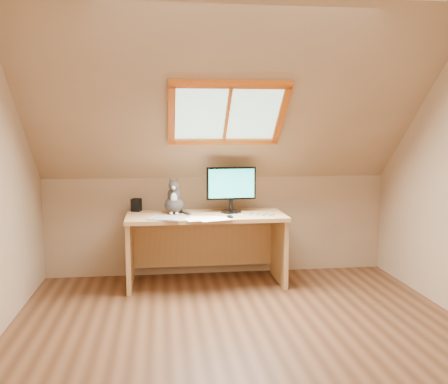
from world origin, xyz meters
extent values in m
plane|color=brown|center=(0.00, 0.00, 0.00)|extent=(3.50, 3.50, 0.00)
cube|color=tan|center=(0.00, -1.75, 1.20)|extent=(3.50, 0.02, 2.40)
cube|color=tan|center=(0.00, 1.75, 0.50)|extent=(3.50, 0.02, 1.00)
cube|color=tan|center=(0.00, 0.97, 1.70)|extent=(3.50, 1.56, 1.41)
cube|color=#B2E0CC|center=(0.00, 1.05, 1.63)|extent=(0.90, 0.53, 0.48)
cube|color=#CD6713|center=(0.00, 1.05, 1.63)|extent=(1.02, 0.64, 0.59)
cube|color=tan|center=(-0.16, 1.38, 0.67)|extent=(1.50, 0.66, 0.04)
cube|color=tan|center=(-0.88, 1.38, 0.32)|extent=(0.04, 0.59, 0.65)
cube|color=tan|center=(0.56, 1.38, 0.32)|extent=(0.04, 0.59, 0.65)
cube|color=tan|center=(-0.16, 1.68, 0.32)|extent=(1.40, 0.03, 0.45)
cylinder|color=black|center=(0.09, 1.44, 0.69)|extent=(0.20, 0.20, 0.02)
cylinder|color=black|center=(0.09, 1.44, 0.76)|extent=(0.03, 0.03, 0.11)
cube|color=black|center=(0.09, 1.44, 0.97)|extent=(0.48, 0.07, 0.31)
cube|color=#1D87BE|center=(0.09, 1.41, 0.97)|extent=(0.44, 0.04, 0.28)
ellipsoid|color=#3A3533|center=(-0.46, 1.47, 0.77)|extent=(0.20, 0.24, 0.16)
ellipsoid|color=#3A3533|center=(-0.46, 1.45, 0.86)|extent=(0.13, 0.13, 0.18)
ellipsoid|color=silver|center=(-0.46, 1.40, 0.84)|extent=(0.06, 0.04, 0.10)
ellipsoid|color=#3A3533|center=(-0.46, 1.41, 0.96)|extent=(0.10, 0.09, 0.09)
sphere|color=silver|center=(-0.46, 1.37, 0.94)|extent=(0.04, 0.04, 0.04)
cone|color=#3A3533|center=(-0.49, 1.43, 1.00)|extent=(0.05, 0.05, 0.06)
cone|color=#3A3533|center=(-0.43, 1.43, 1.00)|extent=(0.05, 0.05, 0.06)
cube|color=black|center=(-0.82, 1.63, 0.75)|extent=(0.11, 0.11, 0.13)
cube|color=#B2B2B7|center=(-0.54, 1.16, 0.69)|extent=(0.36, 0.31, 0.01)
ellipsoid|color=black|center=(0.04, 1.12, 0.70)|extent=(0.07, 0.10, 0.03)
cube|color=white|center=(-0.16, 1.12, 0.69)|extent=(0.33, 0.27, 0.00)
cube|color=white|center=(-0.16, 1.12, 0.69)|extent=(0.32, 0.24, 0.00)
cube|color=white|center=(-0.16, 1.12, 0.69)|extent=(0.35, 0.30, 0.00)
camera|label=1|loc=(-0.58, -3.30, 1.48)|focal=40.00mm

